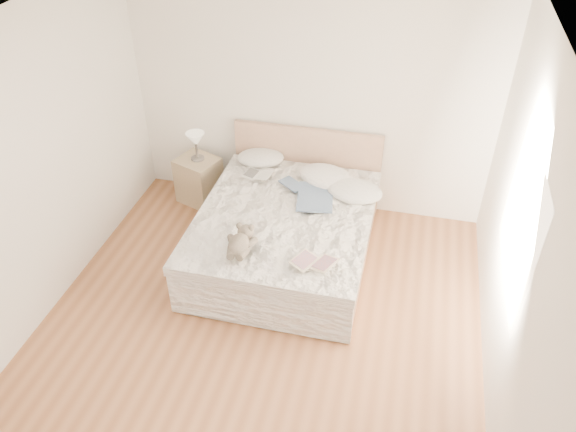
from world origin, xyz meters
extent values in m
cube|color=brown|center=(0.00, 0.00, 0.00)|extent=(4.00, 4.50, 0.00)
cube|color=white|center=(0.00, 0.00, 2.70)|extent=(4.00, 4.50, 0.00)
cube|color=white|center=(0.00, 2.25, 1.35)|extent=(4.00, 0.02, 2.70)
cube|color=white|center=(-2.00, 0.00, 1.35)|extent=(0.02, 4.50, 2.70)
cube|color=white|center=(2.00, 0.00, 1.35)|extent=(0.02, 4.50, 2.70)
cube|color=white|center=(1.99, 0.30, 1.45)|extent=(0.02, 1.30, 1.10)
cube|color=tan|center=(0.00, 1.15, 0.10)|extent=(1.68, 2.08, 0.20)
cube|color=white|center=(0.00, 1.15, 0.35)|extent=(1.60, 2.00, 0.30)
cube|color=white|center=(0.00, 1.10, 0.54)|extent=(1.72, 2.05, 0.10)
cube|color=tan|center=(0.00, 2.19, 0.50)|extent=(1.70, 0.06, 1.00)
cube|color=tan|center=(-1.26, 1.95, 0.28)|extent=(0.56, 0.53, 0.56)
cylinder|color=#4E4844|center=(-1.26, 1.97, 0.57)|extent=(0.15, 0.15, 0.02)
cylinder|color=#403B36|center=(-1.26, 1.97, 0.69)|extent=(0.03, 0.03, 0.21)
cone|color=#F1E8CC|center=(-1.26, 1.97, 0.82)|extent=(0.25, 0.25, 0.15)
ellipsoid|color=white|center=(-0.51, 2.04, 0.64)|extent=(0.61, 0.49, 0.16)
ellipsoid|color=white|center=(0.30, 1.81, 0.64)|extent=(0.75, 0.63, 0.19)
ellipsoid|color=white|center=(0.63, 1.62, 0.64)|extent=(0.63, 0.47, 0.18)
cube|color=white|center=(-0.45, 1.69, 0.63)|extent=(0.33, 0.26, 0.02)
cube|color=beige|center=(0.44, 0.42, 0.63)|extent=(0.44, 0.38, 0.02)
camera|label=1|loc=(1.10, -3.28, 3.92)|focal=35.00mm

